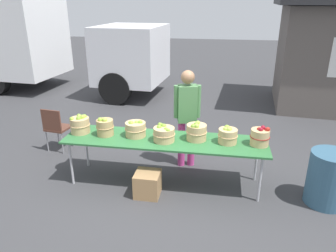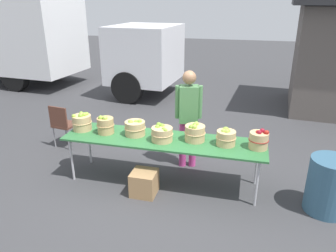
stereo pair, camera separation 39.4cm
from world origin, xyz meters
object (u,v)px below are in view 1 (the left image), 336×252
(apple_basket_green_3, at_px, (164,134))
(apple_basket_green_4, at_px, (196,132))
(market_table, at_px, (165,141))
(apple_basket_red_0, at_px, (260,136))
(vendor_adult, at_px, (187,112))
(apple_basket_green_0, at_px, (80,124))
(folding_chair, at_px, (56,126))
(trash_barrel, at_px, (328,179))
(produce_crate, at_px, (148,184))
(apple_basket_green_1, at_px, (105,127))
(apple_basket_green_5, at_px, (228,135))
(apple_basket_green_2, at_px, (136,129))
(box_truck, at_px, (24,42))

(apple_basket_green_3, height_order, apple_basket_green_4, apple_basket_green_4)
(market_table, relative_size, apple_basket_red_0, 10.55)
(apple_basket_red_0, height_order, vendor_adult, vendor_adult)
(apple_basket_green_0, xyz_separation_m, apple_basket_green_4, (1.85, 0.02, -0.00))
(folding_chair, relative_size, trash_barrel, 1.09)
(vendor_adult, bearing_deg, produce_crate, 53.08)
(apple_basket_red_0, distance_m, folding_chair, 3.75)
(apple_basket_green_1, bearing_deg, market_table, -0.43)
(apple_basket_green_1, relative_size, apple_basket_green_5, 1.03)
(apple_basket_green_5, bearing_deg, apple_basket_green_4, 176.02)
(apple_basket_green_1, relative_size, apple_basket_green_4, 0.96)
(apple_basket_green_3, bearing_deg, produce_crate, -118.22)
(apple_basket_green_5, bearing_deg, vendor_adult, 138.52)
(apple_basket_green_1, distance_m, apple_basket_green_5, 1.89)
(apple_basket_green_5, bearing_deg, apple_basket_green_1, -179.25)
(apple_basket_green_4, distance_m, produce_crate, 1.07)
(apple_basket_green_5, distance_m, vendor_adult, 0.91)
(market_table, distance_m, apple_basket_red_0, 1.42)
(apple_basket_red_0, bearing_deg, apple_basket_green_4, 177.89)
(apple_basket_green_2, xyz_separation_m, folding_chair, (-1.77, 0.75, -0.36))
(box_truck, height_order, folding_chair, box_truck)
(apple_basket_green_5, height_order, apple_basket_red_0, apple_basket_red_0)
(apple_basket_green_2, xyz_separation_m, apple_basket_green_5, (1.41, -0.02, 0.00))
(apple_basket_green_0, distance_m, apple_basket_green_2, 0.91)
(market_table, height_order, apple_basket_green_2, apple_basket_green_2)
(folding_chair, bearing_deg, apple_basket_green_2, 165.33)
(apple_basket_green_0, bearing_deg, apple_basket_green_1, -4.39)
(apple_basket_red_0, height_order, box_truck, box_truck)
(apple_basket_red_0, relative_size, box_truck, 0.04)
(vendor_adult, relative_size, folding_chair, 1.97)
(apple_basket_green_3, xyz_separation_m, vendor_adult, (0.27, 0.69, 0.13))
(market_table, distance_m, apple_basket_green_1, 0.97)
(apple_basket_green_2, distance_m, trash_barrel, 2.89)
(apple_basket_green_2, relative_size, produce_crate, 0.92)
(apple_basket_green_4, bearing_deg, trash_barrel, -7.01)
(apple_basket_green_0, distance_m, apple_basket_green_4, 1.86)
(apple_basket_green_0, relative_size, apple_basket_green_3, 0.95)
(apple_basket_green_4, bearing_deg, apple_basket_green_0, -179.25)
(apple_basket_green_3, distance_m, vendor_adult, 0.75)
(apple_basket_red_0, xyz_separation_m, vendor_adult, (-1.14, 0.60, 0.11))
(apple_basket_green_0, relative_size, box_truck, 0.04)
(produce_crate, bearing_deg, apple_basket_green_2, 121.81)
(market_table, bearing_deg, apple_basket_green_0, 178.34)
(apple_basket_green_4, height_order, vendor_adult, vendor_adult)
(apple_basket_green_1, height_order, apple_basket_red_0, apple_basket_green_1)
(apple_basket_green_0, relative_size, trash_barrel, 0.41)
(apple_basket_green_1, relative_size, trash_barrel, 0.39)
(apple_basket_green_4, relative_size, vendor_adult, 0.19)
(apple_basket_green_3, distance_m, apple_basket_green_5, 0.95)
(apple_basket_green_1, bearing_deg, trash_barrel, -3.04)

